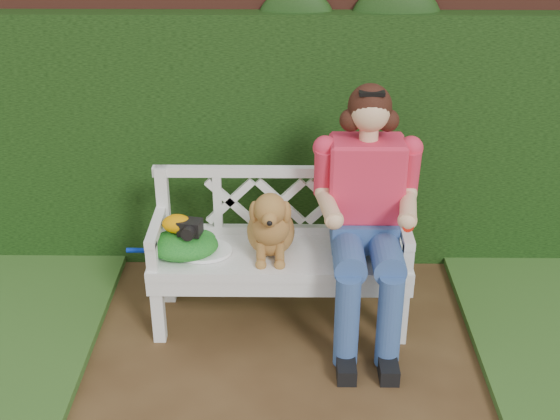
# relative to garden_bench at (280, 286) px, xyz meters

# --- Properties ---
(brick_wall) EXTENTS (10.00, 0.30, 2.20)m
(brick_wall) POSITION_rel_garden_bench_xyz_m (0.02, 0.98, 0.86)
(brick_wall) COLOR brown
(brick_wall) RESTS_ON ground
(ivy_hedge) EXTENTS (10.00, 0.18, 1.70)m
(ivy_hedge) POSITION_rel_garden_bench_xyz_m (0.02, 0.76, 0.61)
(ivy_hedge) COLOR #294F1A
(ivy_hedge) RESTS_ON ground
(garden_bench) EXTENTS (1.60, 0.65, 0.48)m
(garden_bench) POSITION_rel_garden_bench_xyz_m (0.00, 0.00, 0.00)
(garden_bench) COLOR white
(garden_bench) RESTS_ON ground
(seated_woman) EXTENTS (0.88, 1.00, 1.49)m
(seated_woman) POSITION_rel_garden_bench_xyz_m (0.48, -0.02, 0.50)
(seated_woman) COLOR #DA5358
(seated_woman) RESTS_ON ground
(dog) EXTENTS (0.38, 0.46, 0.44)m
(dog) POSITION_rel_garden_bench_xyz_m (-0.05, -0.04, 0.46)
(dog) COLOR #B95E34
(dog) RESTS_ON garden_bench
(tennis_racket) EXTENTS (0.68, 0.39, 0.03)m
(tennis_racket) POSITION_rel_garden_bench_xyz_m (-0.48, -0.03, 0.26)
(tennis_racket) COLOR silver
(tennis_racket) RESTS_ON garden_bench
(green_bag) EXTENTS (0.49, 0.44, 0.14)m
(green_bag) POSITION_rel_garden_bench_xyz_m (-0.56, -0.05, 0.31)
(green_bag) COLOR #147724
(green_bag) RESTS_ON garden_bench
(camera_item) EXTENTS (0.15, 0.12, 0.09)m
(camera_item) POSITION_rel_garden_bench_xyz_m (-0.51, -0.05, 0.42)
(camera_item) COLOR black
(camera_item) RESTS_ON green_bag
(baseball_glove) EXTENTS (0.19, 0.16, 0.11)m
(baseball_glove) POSITION_rel_garden_bench_xyz_m (-0.59, -0.02, 0.43)
(baseball_glove) COLOR orange
(baseball_glove) RESTS_ON green_bag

